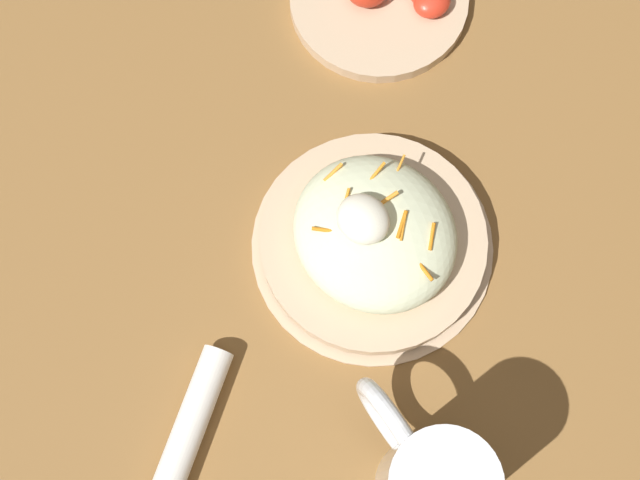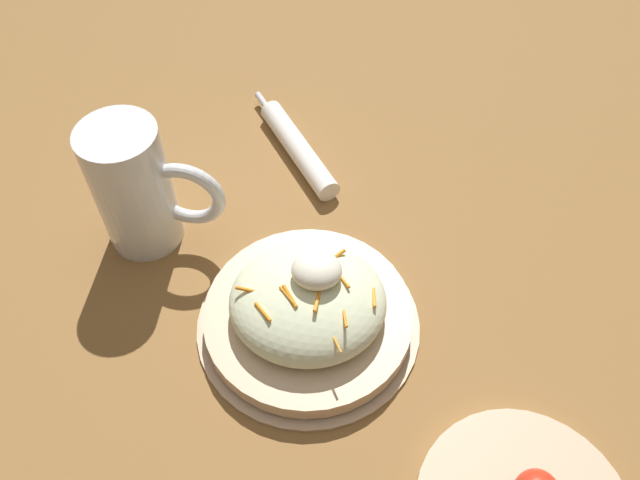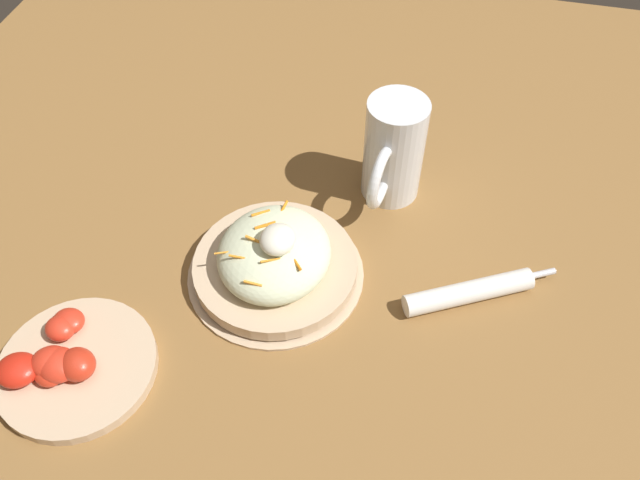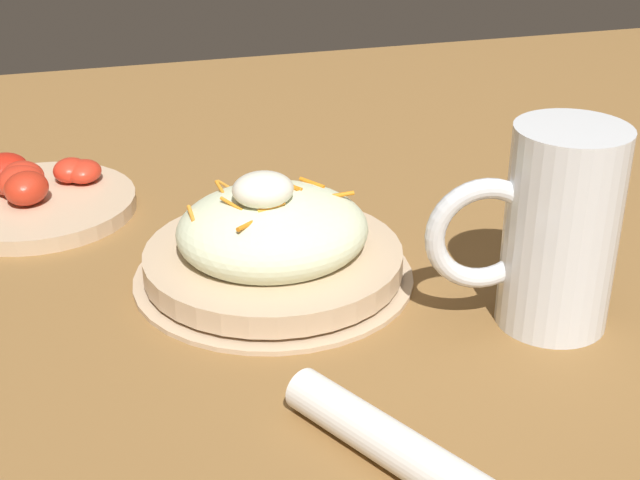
{
  "view_description": "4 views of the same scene",
  "coord_description": "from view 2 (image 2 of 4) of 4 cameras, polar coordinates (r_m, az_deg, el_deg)",
  "views": [
    {
      "loc": [
        -0.06,
        0.16,
        0.79
      ],
      "look_at": [
        0.09,
        0.01,
        0.08
      ],
      "focal_mm": 47.95,
      "sensor_mm": 36.0,
      "label": 1
    },
    {
      "loc": [
        0.09,
        -0.38,
        0.58
      ],
      "look_at": [
        0.08,
        0.02,
        0.08
      ],
      "focal_mm": 35.62,
      "sensor_mm": 36.0,
      "label": 2
    },
    {
      "loc": [
        0.55,
        0.14,
        0.69
      ],
      "look_at": [
        0.07,
        0.02,
        0.08
      ],
      "focal_mm": 36.26,
      "sensor_mm": 36.0,
      "label": 3
    },
    {
      "loc": [
        0.21,
        0.62,
        0.38
      ],
      "look_at": [
        0.04,
        0.01,
        0.05
      ],
      "focal_mm": 51.76,
      "sensor_mm": 36.0,
      "label": 4
    }
  ],
  "objects": [
    {
      "name": "ground_plane",
      "position": [
        0.7,
        -6.85,
        -4.93
      ],
      "size": [
        1.43,
        1.43,
        0.0
      ],
      "primitive_type": "plane",
      "color": "olive"
    },
    {
      "name": "salad_plate",
      "position": [
        0.65,
        -1.07,
        -6.2
      ],
      "size": [
        0.23,
        0.23,
        0.1
      ],
      "color": "#D1B28E",
      "rests_on": "ground_plane"
    },
    {
      "name": "beer_mug",
      "position": [
        0.72,
        -16.0,
        4.0
      ],
      "size": [
        0.14,
        0.08,
        0.16
      ],
      "color": "white",
      "rests_on": "ground_plane"
    },
    {
      "name": "napkin_roll",
      "position": [
        0.82,
        -2.02,
        8.28
      ],
      "size": [
        0.11,
        0.19,
        0.03
      ],
      "color": "white",
      "rests_on": "ground_plane"
    }
  ]
}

